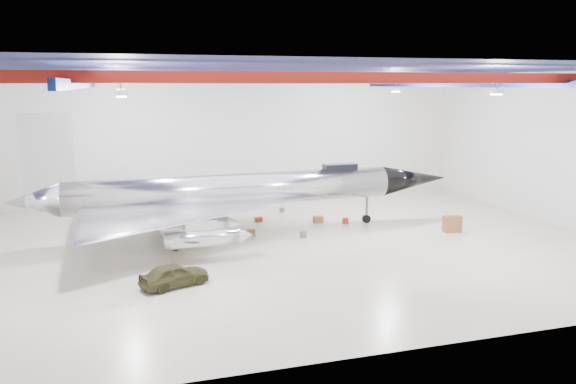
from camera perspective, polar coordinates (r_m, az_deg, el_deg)
name	(u,v)px	position (r m, az deg, el deg)	size (l,w,h in m)	color
floor	(292,245)	(35.93, 0.45, -5.43)	(40.00, 40.00, 0.00)	beige
wall_back	(242,138)	(49.24, -4.68, 5.50)	(40.00, 40.00, 0.00)	silver
wall_right	(558,149)	(44.88, 25.75, 3.93)	(30.00, 30.00, 0.00)	silver
ceiling	(293,69)	(34.49, 0.48, 12.39)	(40.00, 40.00, 0.00)	#0A0F38
ceiling_structure	(293,80)	(34.48, 0.48, 11.26)	(39.50, 29.50, 1.08)	maroon
jet_aircraft	(234,194)	(38.18, -5.50, -0.24)	(30.83, 18.02, 8.41)	silver
jeep	(174,275)	(29.28, -11.48, -8.27)	(1.42, 3.53, 1.20)	#36351B
desk	(452,224)	(40.64, 16.34, -3.13)	(1.22, 0.61, 1.12)	brown
crate_ply	(206,240)	(36.95, -8.35, -4.83)	(0.45, 0.36, 0.32)	olive
toolbox_red	(259,219)	(41.93, -3.01, -2.81)	(0.51, 0.41, 0.36)	#A12310
engine_drum	(303,235)	(37.69, 1.57, -4.34)	(0.44, 0.44, 0.39)	#59595B
parts_bin	(318,219)	(41.69, 3.08, -2.80)	(0.68, 0.54, 0.47)	olive
tool_chest	(346,221)	(41.53, 5.87, -2.94)	(0.47, 0.47, 0.42)	#A12310
oil_barrel	(251,232)	(38.35, -3.78, -4.11)	(0.53, 0.42, 0.37)	olive
spares_box	(282,210)	(45.04, -0.62, -1.82)	(0.41, 0.41, 0.37)	#59595B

